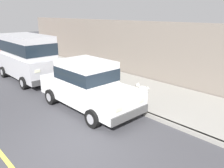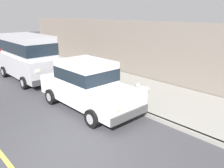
{
  "view_description": "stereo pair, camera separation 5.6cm",
  "coord_description": "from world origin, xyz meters",
  "views": [
    {
      "loc": [
        -3.03,
        -4.68,
        3.69
      ],
      "look_at": [
        3.11,
        1.87,
        0.85
      ],
      "focal_mm": 36.43,
      "sensor_mm": 36.0,
      "label": 1
    },
    {
      "loc": [
        -2.99,
        -4.72,
        3.69
      ],
      "look_at": [
        3.11,
        1.87,
        0.85
      ],
      "focal_mm": 36.43,
      "sensor_mm": 36.0,
      "label": 2
    }
  ],
  "objects": [
    {
      "name": "sidewalk",
      "position": [
        5.0,
        0.0,
        0.07
      ],
      "size": [
        3.6,
        64.0,
        0.14
      ],
      "primitive_type": "cube",
      "color": "#99968E",
      "rests_on": "ground"
    },
    {
      "name": "dog_white",
      "position": [
        4.63,
        1.51,
        0.43
      ],
      "size": [
        0.27,
        0.75,
        0.49
      ],
      "color": "white",
      "rests_on": "sidewalk"
    },
    {
      "name": "car_white_sedan",
      "position": [
        2.09,
        2.19,
        0.98
      ],
      "size": [
        2.04,
        4.6,
        1.92
      ],
      "color": "white",
      "rests_on": "ground"
    },
    {
      "name": "ground_plane",
      "position": [
        0.0,
        0.0,
        0.0
      ],
      "size": [
        80.0,
        80.0,
        0.0
      ],
      "primitive_type": "plane",
      "color": "#424247"
    },
    {
      "name": "curb",
      "position": [
        3.2,
        0.0,
        0.07
      ],
      "size": [
        0.16,
        64.0,
        0.14
      ],
      "primitive_type": "cube",
      "color": "gray",
      "rests_on": "ground"
    },
    {
      "name": "car_silver_van",
      "position": [
        2.12,
        7.7,
        1.39
      ],
      "size": [
        2.18,
        4.92,
        2.52
      ],
      "color": "#BCBCC1",
      "rests_on": "ground"
    },
    {
      "name": "building_facade",
      "position": [
        7.1,
        5.9,
        1.62
      ],
      "size": [
        0.5,
        20.0,
        3.23
      ],
      "primitive_type": "cube",
      "color": "slate",
      "rests_on": "ground"
    }
  ]
}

